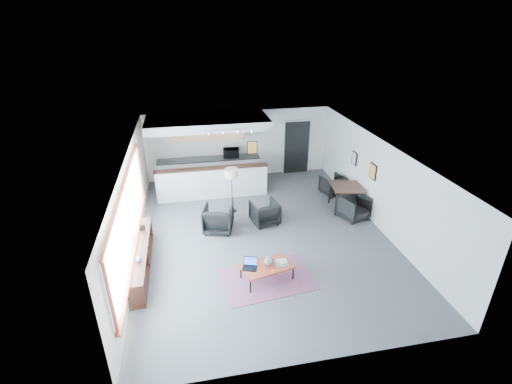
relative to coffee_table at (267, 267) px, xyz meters
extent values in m
cube|color=#4A4A4D|center=(0.32, 2.01, -0.38)|extent=(7.00, 9.00, 0.01)
cube|color=white|center=(0.32, 2.01, 2.23)|extent=(7.00, 9.00, 0.01)
cube|color=silver|center=(0.32, 6.51, 0.93)|extent=(7.00, 0.01, 2.60)
cube|color=silver|center=(0.32, -2.50, 0.93)|extent=(7.00, 0.01, 2.60)
cube|color=silver|center=(-3.18, 2.01, 0.93)|extent=(0.01, 9.00, 2.60)
cube|color=silver|center=(3.83, 2.01, 0.93)|extent=(0.01, 9.00, 2.60)
cube|color=#8CBFFF|center=(-3.15, 1.11, 1.13)|extent=(0.02, 5.80, 1.55)
cube|color=maroon|center=(-3.12, 1.11, 0.33)|extent=(0.10, 5.95, 0.06)
cube|color=maroon|center=(-3.13, 1.11, 1.93)|extent=(0.06, 5.95, 0.06)
cube|color=maroon|center=(-3.13, -1.79, 1.13)|extent=(0.06, 0.06, 1.60)
cube|color=maroon|center=(-3.13, 1.11, 1.13)|extent=(0.06, 0.06, 1.60)
cube|color=maroon|center=(-3.13, 4.01, 1.13)|extent=(0.06, 0.06, 1.60)
cube|color=#331912|center=(-2.98, 1.01, 0.25)|extent=(0.35, 3.00, 0.05)
cube|color=#331912|center=(-2.98, 1.01, -0.32)|extent=(0.35, 3.00, 0.05)
cube|color=#331912|center=(-2.98, -0.44, -0.04)|extent=(0.33, 0.04, 0.55)
cube|color=#331912|center=(-2.98, 1.01, -0.04)|extent=(0.33, 0.04, 0.55)
cube|color=#331912|center=(-2.98, 2.46, -0.04)|extent=(0.33, 0.04, 0.55)
cube|color=#3359A5|center=(-2.98, -0.29, -0.20)|extent=(0.18, 0.04, 0.20)
cube|color=silver|center=(-2.98, -0.12, -0.19)|extent=(0.18, 0.04, 0.22)
cube|color=maroon|center=(-2.98, 0.05, -0.18)|extent=(0.18, 0.04, 0.24)
cube|color=#331912|center=(-2.98, 0.22, -0.20)|extent=(0.18, 0.04, 0.20)
cube|color=#3359A5|center=(-2.98, 0.39, -0.19)|extent=(0.18, 0.04, 0.22)
cube|color=silver|center=(-2.98, 0.56, -0.18)|extent=(0.18, 0.04, 0.24)
cube|color=maroon|center=(-2.98, 0.73, -0.20)|extent=(0.18, 0.04, 0.20)
cube|color=#331912|center=(-2.98, 0.90, -0.19)|extent=(0.18, 0.04, 0.22)
cube|color=#3359A5|center=(-2.98, 1.07, -0.18)|extent=(0.18, 0.03, 0.24)
cube|color=silver|center=(-2.98, 1.24, -0.20)|extent=(0.18, 0.03, 0.20)
cube|color=maroon|center=(-2.98, 1.41, -0.19)|extent=(0.18, 0.03, 0.22)
cube|color=#331912|center=(-2.98, 1.58, -0.18)|extent=(0.18, 0.04, 0.24)
cube|color=black|center=(-2.98, 1.81, 0.36)|extent=(0.14, 0.02, 0.18)
sphere|color=#264C99|center=(-2.96, 0.41, 0.34)|extent=(0.14, 0.14, 0.14)
cube|color=white|center=(-0.88, 4.71, 0.18)|extent=(3.80, 0.25, 1.10)
cube|color=#331912|center=(-0.88, 4.71, 0.74)|extent=(3.85, 0.32, 0.04)
cube|color=white|center=(-0.88, 6.16, 0.08)|extent=(3.80, 0.60, 0.90)
cube|color=#2D2D2D|center=(-0.88, 6.16, 0.54)|extent=(3.82, 0.62, 0.04)
cube|color=tan|center=(-0.88, 6.31, 1.58)|extent=(2.80, 0.35, 0.70)
cube|color=white|center=(-0.88, 5.61, 2.08)|extent=(4.20, 1.80, 0.30)
cube|color=black|center=(0.52, 4.72, 1.38)|extent=(0.35, 0.03, 0.45)
cube|color=orange|center=(0.52, 4.70, 1.38)|extent=(0.30, 0.01, 0.40)
cube|color=black|center=(2.62, 6.43, 0.68)|extent=(1.00, 0.12, 2.10)
cube|color=white|center=(2.10, 6.44, 0.68)|extent=(0.06, 0.10, 2.10)
cube|color=white|center=(3.14, 6.44, 0.68)|extent=(0.06, 0.10, 2.10)
cube|color=white|center=(2.62, 6.44, 1.75)|extent=(1.10, 0.10, 0.06)
cube|color=silver|center=(-0.28, 4.21, 2.19)|extent=(1.60, 0.04, 0.04)
cylinder|color=silver|center=(-0.93, 4.21, 2.11)|extent=(0.07, 0.07, 0.09)
cylinder|color=silver|center=(-0.48, 4.21, 2.11)|extent=(0.07, 0.07, 0.09)
cylinder|color=silver|center=(-0.03, 4.21, 2.11)|extent=(0.07, 0.07, 0.09)
cylinder|color=silver|center=(0.42, 4.21, 2.11)|extent=(0.07, 0.07, 0.09)
cube|color=black|center=(3.79, 2.41, 1.18)|extent=(0.03, 0.38, 0.48)
cube|color=orange|center=(3.78, 2.41, 1.18)|extent=(0.00, 0.32, 0.42)
cube|color=black|center=(3.79, 3.71, 1.13)|extent=(0.03, 0.34, 0.44)
cube|color=#859FC5|center=(3.78, 3.71, 1.13)|extent=(0.00, 0.28, 0.38)
cube|color=#693855|center=(0.00, 0.00, -0.36)|extent=(2.30, 1.70, 0.01)
cube|color=maroon|center=(0.00, 0.00, 0.01)|extent=(1.35, 0.93, 0.05)
cube|color=black|center=(-0.48, -0.41, -0.19)|extent=(0.03, 0.03, 0.36)
cube|color=black|center=(-0.62, 0.14, -0.19)|extent=(0.03, 0.03, 0.36)
cube|color=black|center=(0.62, -0.14, -0.19)|extent=(0.03, 0.03, 0.36)
cube|color=black|center=(0.48, 0.41, -0.19)|extent=(0.03, 0.03, 0.36)
cube|color=black|center=(0.07, -0.27, -0.02)|extent=(1.14, 0.30, 0.03)
cube|color=black|center=(-0.07, 0.27, -0.02)|extent=(1.14, 0.30, 0.03)
cube|color=black|center=(-0.42, -0.02, 0.04)|extent=(0.39, 0.34, 0.02)
cube|color=black|center=(-0.38, 0.09, 0.16)|extent=(0.33, 0.17, 0.22)
cube|color=blue|center=(-0.39, 0.09, 0.16)|extent=(0.30, 0.14, 0.19)
sphere|color=gray|center=(0.05, 0.03, 0.15)|extent=(0.23, 0.23, 0.23)
cube|color=silver|center=(0.37, 0.01, 0.05)|extent=(0.31, 0.25, 0.04)
cube|color=#3359A5|center=(0.37, 0.01, 0.08)|extent=(0.28, 0.23, 0.03)
cube|color=silver|center=(0.36, -0.01, 0.11)|extent=(0.26, 0.21, 0.03)
cube|color=#E5590C|center=(0.09, -0.22, 0.03)|extent=(0.12, 0.12, 0.01)
imported|color=black|center=(-0.91, 2.50, 0.06)|extent=(1.01, 0.97, 0.86)
imported|color=black|center=(0.52, 2.65, 0.03)|extent=(0.89, 0.86, 0.79)
cylinder|color=black|center=(-0.35, 3.60, -0.36)|extent=(0.28, 0.28, 0.03)
cylinder|color=black|center=(-0.35, 3.60, 0.28)|extent=(0.02, 0.02, 1.25)
cylinder|color=beige|center=(-0.35, 3.60, 0.97)|extent=(0.46, 0.46, 0.28)
cube|color=#331912|center=(3.32, 3.04, 0.42)|extent=(1.09, 1.09, 0.04)
cylinder|color=black|center=(2.84, 2.68, 0.02)|extent=(0.05, 0.05, 0.77)
cylinder|color=black|center=(2.96, 3.53, 0.02)|extent=(0.05, 0.05, 0.77)
cylinder|color=black|center=(3.69, 2.56, 0.02)|extent=(0.05, 0.05, 0.77)
cylinder|color=black|center=(3.81, 3.41, 0.02)|extent=(0.05, 0.05, 0.77)
imported|color=black|center=(3.32, 2.42, -0.01)|extent=(0.88, 0.85, 0.71)
imported|color=black|center=(3.32, 4.17, -0.05)|extent=(0.76, 0.74, 0.65)
imported|color=black|center=(-0.02, 6.16, 0.76)|extent=(0.62, 0.39, 0.40)
camera|label=1|loc=(-1.65, -7.02, 5.45)|focal=26.00mm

